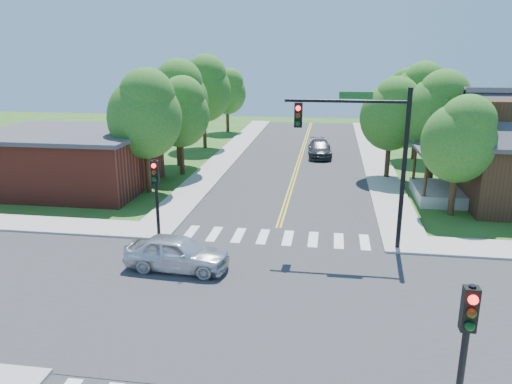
% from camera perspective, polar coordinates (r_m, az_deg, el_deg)
% --- Properties ---
extents(ground, '(100.00, 100.00, 0.00)m').
position_cam_1_polar(ground, '(18.41, 0.02, -12.27)').
color(ground, '#2E4F18').
rests_on(ground, ground).
extents(road_ns, '(10.00, 90.00, 0.04)m').
position_cam_1_polar(road_ns, '(18.40, 0.02, -12.21)').
color(road_ns, '#2D2D30').
rests_on(road_ns, ground).
extents(road_ew, '(90.00, 10.00, 0.04)m').
position_cam_1_polar(road_ew, '(18.40, 0.02, -12.20)').
color(road_ew, '#2D2D30').
rests_on(road_ew, ground).
extents(intersection_patch, '(10.20, 10.20, 0.06)m').
position_cam_1_polar(intersection_patch, '(18.41, 0.02, -12.27)').
color(intersection_patch, '#2D2D30').
rests_on(intersection_patch, ground).
extents(sidewalk_nw, '(40.00, 40.00, 0.14)m').
position_cam_1_polar(sidewalk_nw, '(37.70, -20.63, 1.74)').
color(sidewalk_nw, '#9E9B93').
rests_on(sidewalk_nw, ground).
extents(crosswalk_north, '(8.85, 2.00, 0.01)m').
position_cam_1_polar(crosswalk_north, '(23.99, 2.23, -5.19)').
color(crosswalk_north, white).
rests_on(crosswalk_north, ground).
extents(centerline, '(0.30, 90.00, 0.01)m').
position_cam_1_polar(centerline, '(18.39, 0.02, -12.14)').
color(centerline, yellow).
rests_on(centerline, ground).
extents(signal_mast_ne, '(5.30, 0.42, 7.20)m').
position_cam_1_polar(signal_mast_ne, '(22.01, 12.41, 5.52)').
color(signal_mast_ne, black).
rests_on(signal_mast_ne, ground).
extents(signal_pole_se, '(0.34, 0.42, 3.80)m').
position_cam_1_polar(signal_pole_se, '(12.46, 22.95, -14.53)').
color(signal_pole_se, black).
rests_on(signal_pole_se, ground).
extents(signal_pole_nw, '(0.34, 0.42, 3.80)m').
position_cam_1_polar(signal_pole_nw, '(23.83, -11.38, 0.97)').
color(signal_pole_nw, black).
rests_on(signal_pole_nw, ground).
extents(building_nw, '(10.40, 8.40, 3.73)m').
position_cam_1_polar(building_nw, '(34.31, -20.63, 3.51)').
color(building_nw, maroon).
rests_on(building_nw, ground).
extents(tree_e_a, '(3.85, 3.65, 6.54)m').
position_cam_1_polar(tree_e_a, '(28.25, 22.36, 5.79)').
color(tree_e_a, '#382314').
rests_on(tree_e_a, ground).
extents(tree_e_b, '(4.43, 4.21, 7.53)m').
position_cam_1_polar(tree_e_b, '(34.72, 20.12, 8.82)').
color(tree_e_b, '#382314').
rests_on(tree_e_b, ground).
extents(tree_e_c, '(4.61, 4.38, 7.84)m').
position_cam_1_polar(tree_e_c, '(42.38, 18.20, 10.42)').
color(tree_e_c, '#382314').
rests_on(tree_e_c, ground).
extents(tree_e_d, '(4.13, 3.93, 7.02)m').
position_cam_1_polar(tree_e_d, '(51.64, 16.56, 10.84)').
color(tree_e_d, '#382314').
rests_on(tree_e_d, ground).
extents(tree_w_a, '(4.53, 4.31, 7.71)m').
position_cam_1_polar(tree_w_a, '(31.19, -12.54, 8.91)').
color(tree_w_a, '#382314').
rests_on(tree_w_a, ground).
extents(tree_w_b, '(4.76, 4.52, 8.09)m').
position_cam_1_polar(tree_w_b, '(38.36, -9.00, 10.74)').
color(tree_w_b, '#382314').
rests_on(tree_w_b, ground).
extents(tree_w_c, '(4.90, 4.65, 8.32)m').
position_cam_1_polar(tree_w_c, '(45.24, -5.95, 11.83)').
color(tree_w_c, '#382314').
rests_on(tree_w_c, ground).
extents(tree_w_d, '(4.00, 3.80, 6.80)m').
position_cam_1_polar(tree_w_d, '(54.18, -3.24, 11.52)').
color(tree_w_d, '#382314').
rests_on(tree_w_d, ground).
extents(tree_house, '(4.13, 3.93, 7.03)m').
position_cam_1_polar(tree_house, '(35.20, 15.32, 8.76)').
color(tree_house, '#382314').
rests_on(tree_house, ground).
extents(tree_bldg, '(4.12, 3.91, 7.00)m').
position_cam_1_polar(tree_bldg, '(35.59, -8.59, 9.20)').
color(tree_bldg, '#382314').
rests_on(tree_bldg, ground).
extents(car_silver, '(2.33, 4.51, 1.45)m').
position_cam_1_polar(car_silver, '(20.65, -9.00, -6.97)').
color(car_silver, silver).
rests_on(car_silver, ground).
extents(car_dgrey, '(2.48, 4.87, 1.34)m').
position_cam_1_polar(car_dgrey, '(41.98, 7.30, 4.87)').
color(car_dgrey, '#2C2D30').
rests_on(car_dgrey, ground).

